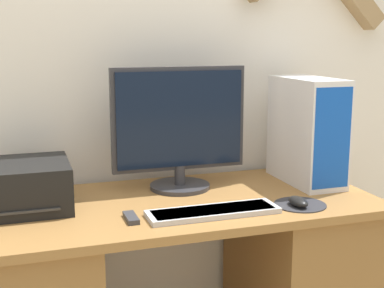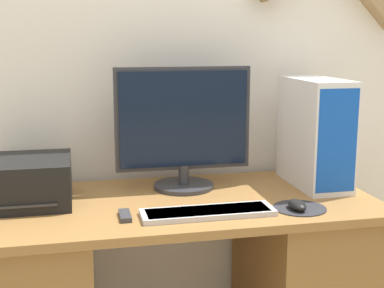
{
  "view_description": "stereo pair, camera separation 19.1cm",
  "coord_description": "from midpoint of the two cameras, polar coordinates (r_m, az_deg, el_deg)",
  "views": [
    {
      "loc": [
        -0.53,
        -1.45,
        1.34
      ],
      "look_at": [
        0.06,
        0.33,
        0.96
      ],
      "focal_mm": 50.0,
      "sensor_mm": 36.0,
      "label": 1
    },
    {
      "loc": [
        -0.34,
        -1.5,
        1.34
      ],
      "look_at": [
        0.06,
        0.33,
        0.96
      ],
      "focal_mm": 50.0,
      "sensor_mm": 36.0,
      "label": 2
    }
  ],
  "objects": [
    {
      "name": "remote_control",
      "position": [
        1.76,
        -9.64,
        -7.81
      ],
      "size": [
        0.04,
        0.11,
        0.02
      ],
      "color": "#38383D",
      "rests_on": "desk"
    },
    {
      "name": "monitor",
      "position": [
        2.05,
        -4.03,
        1.9
      ],
      "size": [
        0.53,
        0.23,
        0.47
      ],
      "color": "#333338",
      "rests_on": "desk"
    },
    {
      "name": "mouse",
      "position": [
        1.88,
        8.43,
        -6.14
      ],
      "size": [
        0.05,
        0.1,
        0.03
      ],
      "color": "black",
      "rests_on": "mousepad"
    },
    {
      "name": "computer_tower",
      "position": [
        2.18,
        9.78,
        1.39
      ],
      "size": [
        0.17,
        0.37,
        0.42
      ],
      "color": "white",
      "rests_on": "desk"
    },
    {
      "name": "mousepad",
      "position": [
        1.91,
        8.66,
        -6.45
      ],
      "size": [
        0.18,
        0.18,
        0.0
      ],
      "color": "#2D2D33",
      "rests_on": "desk"
    },
    {
      "name": "wall_back",
      "position": [
        2.24,
        -7.11,
        11.78
      ],
      "size": [
        6.4,
        0.13,
        2.7
      ],
      "color": "white",
      "rests_on": "ground_plane"
    },
    {
      "name": "printer",
      "position": [
        1.96,
        -20.17,
        -4.25
      ],
      "size": [
        0.3,
        0.32,
        0.16
      ],
      "color": "black",
      "rests_on": "desk"
    },
    {
      "name": "keyboard",
      "position": [
        1.79,
        -0.8,
        -7.26
      ],
      "size": [
        0.45,
        0.13,
        0.02
      ],
      "color": "silver",
      "rests_on": "desk"
    }
  ]
}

